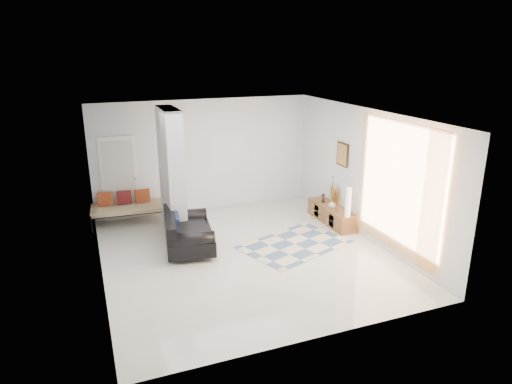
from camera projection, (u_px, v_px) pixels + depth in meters
name	position (u px, v px, depth m)	size (l,w,h in m)	color
floor	(245.00, 254.00, 9.23)	(6.00, 6.00, 0.00)	beige
ceiling	(244.00, 115.00, 8.38)	(6.00, 6.00, 0.00)	white
wall_back	(204.00, 155.00, 11.47)	(6.00, 6.00, 0.00)	white
wall_front	(320.00, 249.00, 6.14)	(6.00, 6.00, 0.00)	white
wall_left	(95.00, 205.00, 7.85)	(6.00, 6.00, 0.00)	white
wall_right	(365.00, 174.00, 9.75)	(6.00, 6.00, 0.00)	white
partition_column	(172.00, 173.00, 9.84)	(0.35, 1.20, 2.80)	#9FA5A6
hallway_door	(119.00, 178.00, 10.82)	(0.85, 0.06, 2.04)	white
curtain	(397.00, 187.00, 8.69)	(2.55, 2.55, 0.00)	#EB963D
wall_art	(343.00, 154.00, 10.46)	(0.04, 0.45, 0.55)	#37230F
media_console	(332.00, 214.00, 10.84)	(0.45, 1.61, 0.80)	brown
loveseat	(186.00, 233.00, 9.37)	(1.15, 1.71, 0.76)	silver
daybed	(131.00, 206.00, 10.77)	(1.92, 0.93, 0.77)	black
area_rug	(295.00, 244.00, 9.66)	(2.18, 1.45, 0.01)	beige
cylinder_lamp	(348.00, 202.00, 10.05)	(0.12, 0.12, 0.66)	white
bronze_figurine	(323.00, 198.00, 11.04)	(0.11, 0.11, 0.22)	#302315
vase	(332.00, 204.00, 10.68)	(0.17, 0.17, 0.17)	silver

